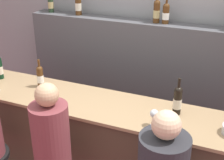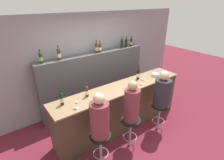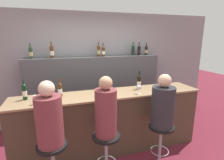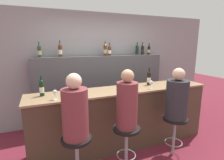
% 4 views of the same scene
% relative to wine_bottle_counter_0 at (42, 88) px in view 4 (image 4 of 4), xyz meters
% --- Properties ---
extents(ground_plane, '(16.00, 16.00, 0.00)m').
position_rel_wine_bottle_counter_0_xyz_m(ground_plane, '(1.35, -0.38, -1.21)').
color(ground_plane, maroon).
extents(wall_back, '(6.40, 0.05, 2.60)m').
position_rel_wine_bottle_counter_0_xyz_m(wall_back, '(1.35, 1.29, 0.09)').
color(wall_back, gray).
rests_on(wall_back, ground_plane).
extents(bar_counter, '(3.29, 0.61, 1.08)m').
position_rel_wine_bottle_counter_0_xyz_m(bar_counter, '(1.35, -0.09, -0.67)').
color(bar_counter, '#473828').
rests_on(bar_counter, ground_plane).
extents(back_bar_cabinet, '(3.08, 0.28, 1.60)m').
position_rel_wine_bottle_counter_0_xyz_m(back_bar_cabinet, '(1.35, 1.06, -0.41)').
color(back_bar_cabinet, '#4C4C51').
rests_on(back_bar_cabinet, ground_plane).
extents(wine_bottle_counter_0, '(0.07, 0.07, 0.32)m').
position_rel_wine_bottle_counter_0_xyz_m(wine_bottle_counter_0, '(0.00, 0.00, 0.00)').
color(wine_bottle_counter_0, black).
rests_on(wine_bottle_counter_0, bar_counter).
extents(wine_bottle_counter_1, '(0.07, 0.07, 0.30)m').
position_rel_wine_bottle_counter_0_xyz_m(wine_bottle_counter_1, '(0.53, 0.00, -0.01)').
color(wine_bottle_counter_1, '#4C2D14').
rests_on(wine_bottle_counter_1, bar_counter).
extents(wine_bottle_counter_2, '(0.07, 0.07, 0.34)m').
position_rel_wine_bottle_counter_0_xyz_m(wine_bottle_counter_2, '(1.95, 0.00, 0.01)').
color(wine_bottle_counter_2, black).
rests_on(wine_bottle_counter_2, bar_counter).
extents(wine_bottle_backbar_0, '(0.07, 0.07, 0.31)m').
position_rel_wine_bottle_counter_0_xyz_m(wine_bottle_backbar_0, '(0.02, 1.06, 0.51)').
color(wine_bottle_backbar_0, '#233823').
rests_on(wine_bottle_backbar_0, back_bar_cabinet).
extents(wine_bottle_backbar_1, '(0.08, 0.08, 0.35)m').
position_rel_wine_bottle_counter_0_xyz_m(wine_bottle_backbar_1, '(0.42, 1.06, 0.53)').
color(wine_bottle_backbar_1, '#4C2D14').
rests_on(wine_bottle_backbar_1, back_bar_cabinet).
extents(wine_bottle_backbar_2, '(0.08, 0.08, 0.33)m').
position_rel_wine_bottle_counter_0_xyz_m(wine_bottle_backbar_2, '(1.44, 1.06, 0.52)').
color(wine_bottle_backbar_2, '#4C2D14').
rests_on(wine_bottle_backbar_2, back_bar_cabinet).
extents(wine_bottle_backbar_3, '(0.08, 0.08, 0.30)m').
position_rel_wine_bottle_counter_0_xyz_m(wine_bottle_backbar_3, '(1.54, 1.06, 0.51)').
color(wine_bottle_backbar_3, '#4C2D14').
rests_on(wine_bottle_backbar_3, back_bar_cabinet).
extents(wine_bottle_backbar_4, '(0.08, 0.08, 0.31)m').
position_rel_wine_bottle_counter_0_xyz_m(wine_bottle_backbar_4, '(2.29, 1.06, 0.52)').
color(wine_bottle_backbar_4, black).
rests_on(wine_bottle_backbar_4, back_bar_cabinet).
extents(wine_bottle_backbar_5, '(0.08, 0.08, 0.31)m').
position_rel_wine_bottle_counter_0_xyz_m(wine_bottle_backbar_5, '(2.45, 1.06, 0.51)').
color(wine_bottle_backbar_5, black).
rests_on(wine_bottle_backbar_5, back_bar_cabinet).
extents(wine_bottle_backbar_6, '(0.07, 0.07, 0.29)m').
position_rel_wine_bottle_counter_0_xyz_m(wine_bottle_backbar_6, '(2.64, 1.06, 0.50)').
color(wine_bottle_backbar_6, black).
rests_on(wine_bottle_backbar_6, back_bar_cabinet).
extents(wine_glass_0, '(0.07, 0.07, 0.14)m').
position_rel_wine_bottle_counter_0_xyz_m(wine_glass_0, '(0.17, -0.26, -0.03)').
color(wine_glass_0, silver).
rests_on(wine_glass_0, bar_counter).
extents(wine_glass_1, '(0.07, 0.07, 0.15)m').
position_rel_wine_bottle_counter_0_xyz_m(wine_glass_1, '(1.81, -0.26, -0.02)').
color(wine_glass_1, silver).
rests_on(wine_glass_1, bar_counter).
extents(metal_bowl, '(0.20, 0.20, 0.07)m').
position_rel_wine_bottle_counter_0_xyz_m(metal_bowl, '(2.44, -0.13, -0.10)').
color(metal_bowl, '#B7B7BC').
rests_on(metal_bowl, bar_counter).
extents(bar_stool_left, '(0.40, 0.40, 0.67)m').
position_rel_wine_bottle_counter_0_xyz_m(bar_stool_left, '(0.37, -0.71, -0.68)').
color(bar_stool_left, gray).
rests_on(bar_stool_left, ground_plane).
extents(guest_seated_left, '(0.33, 0.33, 0.85)m').
position_rel_wine_bottle_counter_0_xyz_m(guest_seated_left, '(0.37, -0.71, -0.17)').
color(guest_seated_left, brown).
rests_on(guest_seated_left, bar_stool_left).
extents(bar_stool_middle, '(0.40, 0.40, 0.67)m').
position_rel_wine_bottle_counter_0_xyz_m(bar_stool_middle, '(1.10, -0.71, -0.68)').
color(bar_stool_middle, gray).
rests_on(bar_stool_middle, ground_plane).
extents(guest_seated_middle, '(0.30, 0.30, 0.86)m').
position_rel_wine_bottle_counter_0_xyz_m(guest_seated_middle, '(1.10, -0.71, -0.16)').
color(guest_seated_middle, brown).
rests_on(guest_seated_middle, bar_stool_middle).
extents(bar_stool_right, '(0.40, 0.40, 0.67)m').
position_rel_wine_bottle_counter_0_xyz_m(bar_stool_right, '(2.01, -0.71, -0.68)').
color(bar_stool_right, gray).
rests_on(bar_stool_right, ground_plane).
extents(guest_seated_right, '(0.35, 0.35, 0.83)m').
position_rel_wine_bottle_counter_0_xyz_m(guest_seated_right, '(2.01, -0.71, -0.19)').
color(guest_seated_right, '#28282D').
rests_on(guest_seated_right, bar_stool_right).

